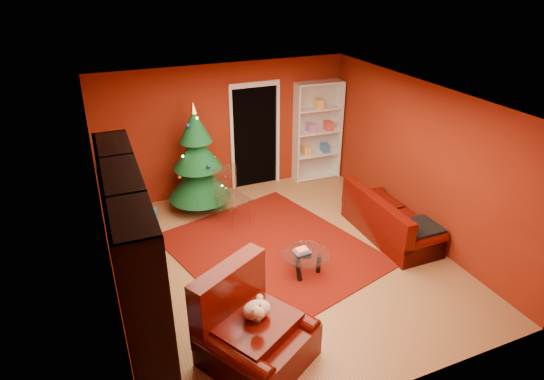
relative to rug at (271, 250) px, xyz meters
name	(u,v)px	position (x,y,z in m)	size (l,w,h in m)	color
floor	(282,260)	(0.06, -0.29, -0.03)	(5.00, 5.50, 0.05)	#8D5F36
ceiling	(283,98)	(0.06, -0.29, 2.62)	(5.00, 5.50, 0.05)	silver
wall_back	(226,129)	(0.06, 2.49, 1.29)	(5.00, 0.05, 2.60)	maroon
wall_left	(103,219)	(-2.46, -0.29, 1.29)	(0.05, 5.50, 2.60)	maroon
wall_right	(420,160)	(2.59, -0.29, 1.29)	(0.05, 5.50, 2.60)	maroon
doorway	(255,138)	(0.66, 2.44, 1.04)	(1.06, 0.60, 2.16)	black
rug	(271,250)	(0.00, 0.00, 0.00)	(2.75, 3.20, 0.02)	#640F07
media_unit	(133,259)	(-2.21, -1.07, 1.11)	(0.45, 2.92, 2.24)	black
christmas_tree	(197,159)	(-0.70, 1.86, 1.01)	(1.18, 1.18, 2.10)	#0B411C
gift_box_teal	(147,220)	(-1.77, 1.49, 0.16)	(0.33, 0.33, 0.33)	#1D667A
gift_box_green	(219,200)	(-0.35, 1.78, 0.13)	(0.28, 0.28, 0.28)	#226726
gift_box_red	(203,192)	(-0.54, 2.30, 0.10)	(0.22, 0.22, 0.22)	#9E2C17
white_bookshelf	(317,132)	(2.01, 2.28, 1.05)	(1.00, 0.36, 2.17)	white
armchair	(258,329)	(-1.03, -2.07, 0.46)	(1.20, 1.20, 0.94)	#3C0703
dog	(257,310)	(-1.01, -2.00, 0.69)	(0.40, 0.30, 0.31)	beige
sofa	(392,215)	(2.08, -0.36, 0.39)	(1.87, 0.84, 0.81)	#3C0703
coffee_table	(305,263)	(0.24, -0.78, 0.18)	(0.73, 0.73, 0.46)	gray
acrylic_chair	(233,200)	(-0.28, 1.07, 0.47)	(0.49, 0.53, 0.96)	#66605B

